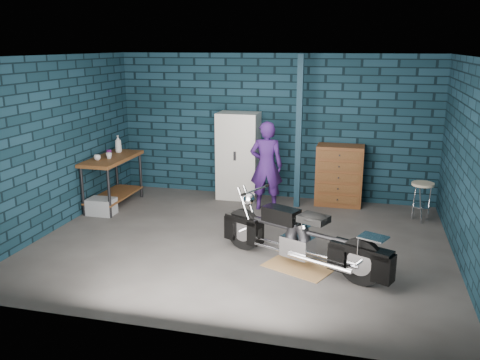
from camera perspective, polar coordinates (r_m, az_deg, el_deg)
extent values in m
plane|color=#55524F|center=(7.61, 0.14, -7.04)|extent=(6.00, 6.00, 0.00)
cube|color=#0E2631|center=(9.61, 3.80, 5.97)|extent=(6.00, 0.02, 2.70)
cube|color=#0E2631|center=(8.44, -20.06, 3.83)|extent=(0.02, 5.00, 2.70)
cube|color=#0E2631|center=(7.12, 24.28, 1.46)|extent=(0.02, 5.00, 2.70)
cube|color=beige|center=(7.05, 0.15, 13.75)|extent=(6.00, 5.00, 0.02)
cube|color=#132C3B|center=(8.99, 6.61, 5.27)|extent=(0.10, 0.10, 2.70)
cube|color=brown|center=(9.44, -14.05, -0.18)|extent=(0.60, 1.40, 0.91)
cube|color=#9A6A43|center=(6.89, 6.80, -9.54)|extent=(1.05, 0.94, 0.01)
imported|color=#401D6D|center=(8.91, 2.97, 1.60)|extent=(0.63, 0.46, 1.58)
cube|color=#919599|center=(9.10, -15.28, -2.88)|extent=(0.46, 0.32, 0.28)
cube|color=silver|center=(9.58, -0.18, 2.73)|extent=(0.76, 0.54, 1.63)
cube|color=brown|center=(9.37, 11.08, 0.49)|extent=(0.83, 0.46, 1.11)
imported|color=#C3B293|center=(9.14, -15.73, 2.44)|extent=(0.15, 0.15, 0.09)
imported|color=#C3B293|center=(9.21, -14.50, 2.66)|extent=(0.14, 0.14, 0.10)
cylinder|color=#581860|center=(9.37, -14.49, 2.93)|extent=(0.11, 0.11, 0.12)
imported|color=#919599|center=(9.69, -13.52, 3.98)|extent=(0.14, 0.14, 0.32)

